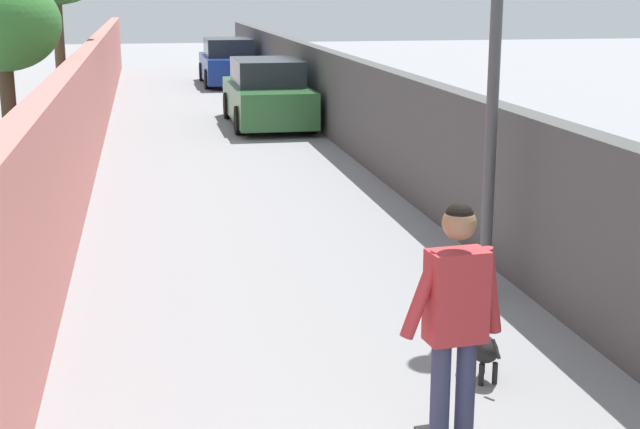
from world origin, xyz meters
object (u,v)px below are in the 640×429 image
dog (481,346)px  lamp_post (497,0)px  person_skateboarder (456,310)px  car_far (228,63)px  tree_left_far (2,25)px  car_near (267,95)px

dog → lamp_post: bearing=-21.9°
lamp_post → person_skateboarder: lamp_post is taller
lamp_post → car_far: bearing=1.5°
tree_left_far → car_far: (15.42, -4.99, -1.83)m
car_near → car_far: bearing=-0.0°
person_skateboarder → tree_left_far: bearing=22.0°
car_near → car_far: (9.75, -0.00, 0.00)m
lamp_post → car_far: size_ratio=0.99×
car_near → car_far: size_ratio=1.00×
car_far → tree_left_far: bearing=162.1°
dog → car_near: bearing=-0.9°
tree_left_far → car_near: (5.67, -4.99, -1.83)m
person_skateboarder → car_near: person_skateboarder is taller
dog → tree_left_far: bearing=28.3°
person_skateboarder → lamp_post: bearing=-24.5°
dog → car_far: car_far is taller
car_near → lamp_post: bearing=-177.3°
dog → car_far: size_ratio=0.35×
lamp_post → dog: 3.50m
tree_left_far → car_near: 7.77m
tree_left_far → dog: tree_left_far is taller
lamp_post → person_skateboarder: size_ratio=2.56×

